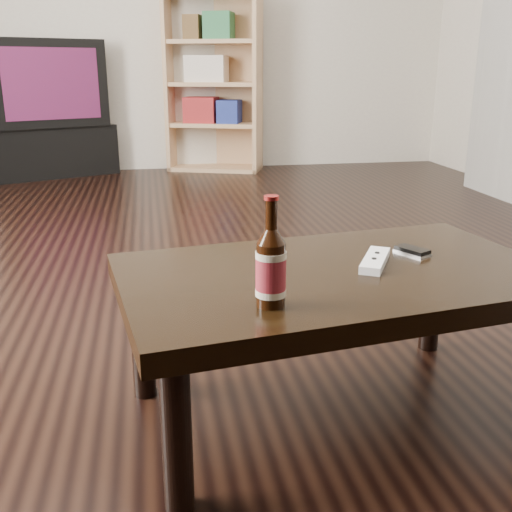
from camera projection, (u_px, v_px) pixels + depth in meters
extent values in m
cube|color=black|center=(179.00, 290.00, 2.38)|extent=(5.00, 6.00, 0.01)
cube|color=beige|center=(152.00, 1.00, 4.80)|extent=(5.00, 0.02, 2.70)
cube|color=black|center=(49.00, 150.00, 4.85)|extent=(1.11, 0.85, 0.40)
cube|color=black|center=(42.00, 83.00, 4.69)|extent=(1.01, 0.85, 0.65)
cube|color=#AE1E27|center=(52.00, 84.00, 4.47)|extent=(0.66, 0.29, 0.52)
cube|color=#AA8256|center=(171.00, 84.00, 4.99)|extent=(0.15, 0.34, 1.42)
cube|color=#AA8256|center=(258.00, 84.00, 4.87)|extent=(0.15, 0.34, 1.42)
cube|color=#AA8256|center=(216.00, 168.00, 5.14)|extent=(0.84, 0.59, 0.03)
cube|color=#AA8256|center=(218.00, 83.00, 5.08)|extent=(0.73, 0.29, 1.42)
cube|color=#AA8256|center=(215.00, 124.00, 5.03)|extent=(0.76, 0.53, 0.03)
cube|color=#AA8256|center=(214.00, 84.00, 4.93)|extent=(0.76, 0.53, 0.03)
cube|color=#AA8256|center=(213.00, 42.00, 4.83)|extent=(0.76, 0.53, 0.03)
cube|color=maroon|center=(201.00, 110.00, 4.99)|extent=(0.32, 0.29, 0.21)
cube|color=navy|center=(229.00, 111.00, 4.95)|extent=(0.24, 0.26, 0.19)
cube|color=silver|center=(207.00, 69.00, 4.88)|extent=(0.38, 0.32, 0.21)
cube|color=#2C7145|center=(219.00, 26.00, 4.77)|extent=(0.28, 0.28, 0.21)
cube|color=brown|center=(194.00, 27.00, 4.80)|extent=(0.20, 0.25, 0.19)
cube|color=black|center=(337.00, 279.00, 1.44)|extent=(1.10, 0.74, 0.05)
cylinder|color=black|center=(177.00, 436.00, 1.15)|extent=(0.07, 0.07, 0.33)
cylinder|color=black|center=(142.00, 338.00, 1.57)|extent=(0.07, 0.07, 0.33)
cylinder|color=black|center=(432.00, 298.00, 1.84)|extent=(0.07, 0.07, 0.33)
cylinder|color=black|center=(271.00, 275.00, 1.19)|extent=(0.06, 0.06, 0.13)
cylinder|color=maroon|center=(271.00, 274.00, 1.19)|extent=(0.07, 0.07, 0.08)
cylinder|color=beige|center=(271.00, 255.00, 1.18)|extent=(0.07, 0.07, 0.01)
cylinder|color=beige|center=(271.00, 292.00, 1.20)|extent=(0.07, 0.07, 0.01)
cone|color=black|center=(271.00, 236.00, 1.17)|extent=(0.06, 0.06, 0.03)
cylinder|color=black|center=(271.00, 214.00, 1.16)|extent=(0.03, 0.03, 0.06)
cylinder|color=maroon|center=(271.00, 198.00, 1.15)|extent=(0.03, 0.03, 0.01)
cube|color=#A3A3A5|center=(412.00, 253.00, 1.55)|extent=(0.08, 0.10, 0.01)
cube|color=black|center=(412.00, 250.00, 1.55)|extent=(0.08, 0.10, 0.01)
cylinder|color=#A3A3A5|center=(421.00, 251.00, 1.53)|extent=(0.02, 0.02, 0.00)
cube|color=white|center=(375.00, 260.00, 1.46)|extent=(0.13, 0.18, 0.02)
cylinder|color=black|center=(377.00, 253.00, 1.48)|extent=(0.02, 0.02, 0.00)
cylinder|color=black|center=(374.00, 259.00, 1.44)|extent=(0.02, 0.02, 0.00)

